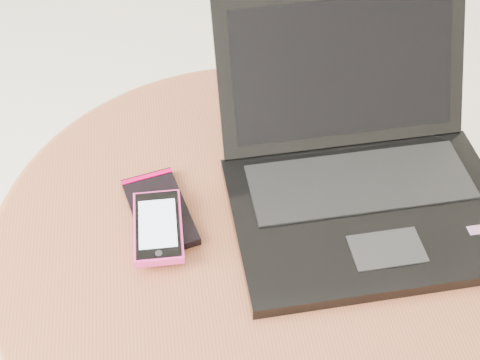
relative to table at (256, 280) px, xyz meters
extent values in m
cylinder|color=brown|center=(0.00, 0.00, -0.15)|extent=(0.10, 0.10, 0.46)
cylinder|color=brown|center=(0.00, 0.00, 0.10)|extent=(0.63, 0.63, 0.03)
torus|color=brown|center=(0.00, 0.00, 0.10)|extent=(0.66, 0.66, 0.03)
cube|color=black|center=(0.14, -0.01, 0.12)|extent=(0.34, 0.24, 0.02)
cube|color=black|center=(0.14, 0.04, 0.13)|extent=(0.28, 0.11, 0.00)
cube|color=black|center=(0.14, -0.07, 0.13)|extent=(0.08, 0.05, 0.00)
cube|color=red|center=(0.25, -0.06, 0.13)|extent=(0.02, 0.01, 0.00)
cube|color=black|center=(0.13, 0.16, 0.22)|extent=(0.33, 0.11, 0.18)
cube|color=black|center=(0.13, 0.15, 0.22)|extent=(0.29, 0.09, 0.15)
cube|color=black|center=(-0.12, 0.04, 0.12)|extent=(0.09, 0.14, 0.01)
cube|color=#B5003F|center=(-0.13, 0.09, 0.12)|extent=(0.07, 0.02, 0.00)
cube|color=#CF2978|center=(-0.12, 0.00, 0.13)|extent=(0.06, 0.11, 0.01)
cube|color=black|center=(-0.12, 0.00, 0.14)|extent=(0.05, 0.10, 0.00)
cube|color=#ACC1D8|center=(-0.12, 0.00, 0.14)|extent=(0.05, 0.07, 0.00)
cylinder|color=black|center=(-0.12, -0.04, 0.14)|extent=(0.01, 0.01, 0.00)
camera|label=1|loc=(-0.09, -0.49, 0.73)|focal=48.97mm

